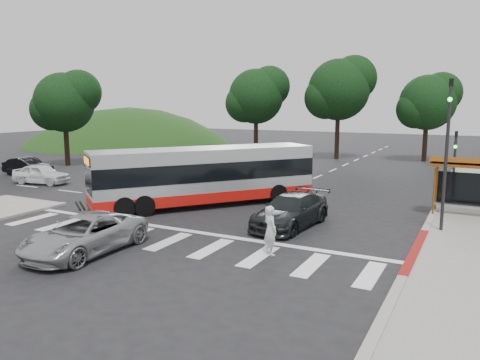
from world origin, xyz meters
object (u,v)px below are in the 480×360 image
Objects in this scene: pedestrian at (270,230)px; transit_bus at (205,177)px; dark_sedan at (291,211)px; silver_suv_south at (85,234)px.

transit_bus is at bearing -7.90° from pedestrian.
dark_sedan is 0.99× the size of silver_suv_south.
pedestrian is 0.37× the size of dark_sedan.
dark_sedan is at bearing 51.82° from silver_suv_south.
pedestrian reaches higher than dark_sedan.
transit_bus is 2.39× the size of silver_suv_south.
transit_bus is 6.58× the size of pedestrian.
pedestrian is at bearing 24.94° from silver_suv_south.
silver_suv_south is (-6.17, -2.98, -0.22)m from pedestrian.
transit_bus is at bearing 92.05° from silver_suv_south.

